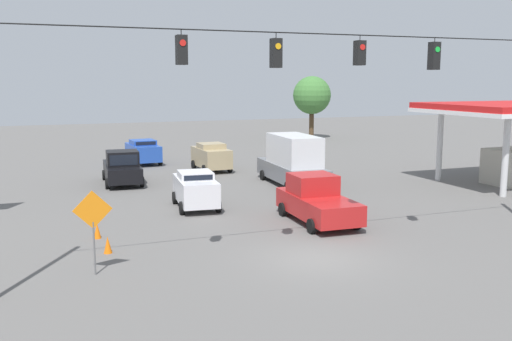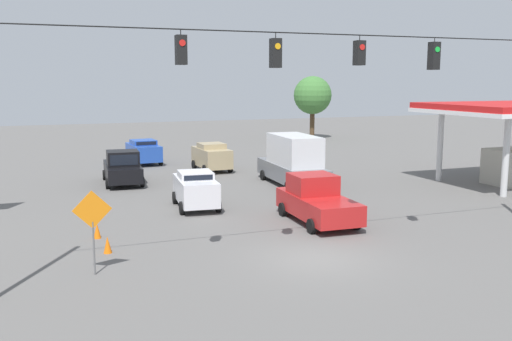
{
  "view_description": "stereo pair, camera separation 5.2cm",
  "coord_description": "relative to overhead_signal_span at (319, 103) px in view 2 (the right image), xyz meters",
  "views": [
    {
      "loc": [
        9.22,
        17.65,
        6.36
      ],
      "look_at": [
        -0.34,
        -6.81,
        2.2
      ],
      "focal_mm": 40.0,
      "sensor_mm": 36.0,
      "label": 1
    },
    {
      "loc": [
        9.17,
        17.67,
        6.36
      ],
      "look_at": [
        -0.34,
        -6.81,
        2.2
      ],
      "focal_mm": 40.0,
      "sensor_mm": 36.0,
      "label": 2
    }
  ],
  "objects": [
    {
      "name": "traffic_cone_third",
      "position": [
        7.07,
        -8.08,
        -5.26
      ],
      "size": [
        0.31,
        0.31,
        0.64
      ],
      "primitive_type": "cone",
      "color": "orange",
      "rests_on": "ground_plane"
    },
    {
      "name": "traffic_cone_fourth",
      "position": [
        6.92,
        -10.21,
        -5.26
      ],
      "size": [
        0.31,
        0.31,
        0.64
      ],
      "primitive_type": "cone",
      "color": "orange",
      "rests_on": "ground_plane"
    },
    {
      "name": "traffic_cone_nearest",
      "position": [
        6.94,
        -3.41,
        -5.26
      ],
      "size": [
        0.31,
        0.31,
        0.64
      ],
      "primitive_type": "cone",
      "color": "orange",
      "rests_on": "ground_plane"
    },
    {
      "name": "ground_plane",
      "position": [
        0.03,
        0.03,
        -5.58
      ],
      "size": [
        140.0,
        140.0,
        0.0
      ],
      "primitive_type": "plane",
      "color": "#605E5B"
    },
    {
      "name": "traffic_cone_second",
      "position": [
        7.09,
        -5.62,
        -5.26
      ],
      "size": [
        0.31,
        0.31,
        0.64
      ],
      "primitive_type": "cone",
      "color": "orange",
      "rests_on": "ground_plane"
    },
    {
      "name": "overhead_signal_span",
      "position": [
        0.0,
        0.0,
        0.0
      ],
      "size": [
        21.39,
        0.38,
        8.84
      ],
      "color": "slate",
      "rests_on": "ground_plane"
    },
    {
      "name": "tree_horizon_left",
      "position": [
        -19.33,
        -38.62,
        -0.85
      ],
      "size": [
        4.14,
        4.14,
        6.84
      ],
      "color": "#4C3823",
      "rests_on": "ground_plane"
    },
    {
      "name": "pickup_truck_red_crossing_near",
      "position": [
        -2.51,
        -4.87,
        -4.6
      ],
      "size": [
        2.49,
        5.21,
        2.12
      ],
      "color": "red",
      "rests_on": "ground_plane"
    },
    {
      "name": "sedan_blue_withflow_deep",
      "position": [
        1.51,
        -26.03,
        -4.61
      ],
      "size": [
        2.32,
        4.29,
        1.85
      ],
      "color": "#234CB2",
      "rests_on": "ground_plane"
    },
    {
      "name": "work_zone_sign",
      "position": [
        7.62,
        -1.11,
        -3.59
      ],
      "size": [
        1.27,
        0.06,
        2.84
      ],
      "color": "slate",
      "rests_on": "ground_plane"
    },
    {
      "name": "pickup_truck_black_withflow_far",
      "position": [
        4.28,
        -17.86,
        -4.6
      ],
      "size": [
        2.49,
        5.16,
        2.12
      ],
      "color": "black",
      "rests_on": "ground_plane"
    },
    {
      "name": "sedan_white_withflow_mid",
      "position": [
        1.85,
        -9.61,
        -4.61
      ],
      "size": [
        2.29,
        4.07,
        1.87
      ],
      "color": "silver",
      "rests_on": "ground_plane"
    },
    {
      "name": "box_truck_grey_oncoming_far",
      "position": [
        -5.33,
        -13.46,
        -4.06
      ],
      "size": [
        2.76,
        6.99,
        3.11
      ],
      "color": "slate",
      "rests_on": "ground_plane"
    },
    {
      "name": "sedan_tan_oncoming_deep",
      "position": [
        -2.39,
        -20.85,
        -4.55
      ],
      "size": [
        2.16,
        3.96,
        1.97
      ],
      "color": "tan",
      "rests_on": "ground_plane"
    }
  ]
}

